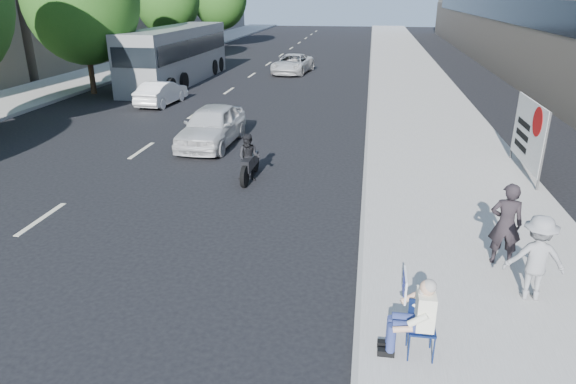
% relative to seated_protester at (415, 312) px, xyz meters
% --- Properties ---
extents(ground, '(160.00, 160.00, 0.00)m').
position_rel_seated_protester_xyz_m(ground, '(-2.29, 1.97, -0.87)').
color(ground, black).
rests_on(ground, ground).
extents(near_sidewalk, '(5.00, 120.00, 0.15)m').
position_rel_seated_protester_xyz_m(near_sidewalk, '(1.71, 21.97, -0.80)').
color(near_sidewalk, '#9B9791').
rests_on(near_sidewalk, ground).
extents(far_sidewalk, '(4.50, 120.00, 0.15)m').
position_rel_seated_protester_xyz_m(far_sidewalk, '(-19.04, 21.97, -0.80)').
color(far_sidewalk, '#9B9791').
rests_on(far_sidewalk, ground).
extents(seated_protester, '(0.83, 1.12, 1.31)m').
position_rel_seated_protester_xyz_m(seated_protester, '(0.00, 0.00, 0.00)').
color(seated_protester, navy).
rests_on(seated_protester, near_sidewalk).
extents(jogger, '(1.05, 0.62, 1.60)m').
position_rel_seated_protester_xyz_m(jogger, '(2.20, 1.90, 0.08)').
color(jogger, gray).
rests_on(jogger, near_sidewalk).
extents(pedestrian_woman, '(0.67, 0.48, 1.73)m').
position_rel_seated_protester_xyz_m(pedestrian_woman, '(1.96, 3.14, 0.14)').
color(pedestrian_woman, black).
rests_on(pedestrian_woman, near_sidewalk).
extents(protest_banner, '(0.08, 3.06, 2.20)m').
position_rel_seated_protester_xyz_m(protest_banner, '(3.89, 9.08, 0.53)').
color(protest_banner, '#4C4C4C').
rests_on(protest_banner, near_sidewalk).
extents(white_sedan_near, '(1.86, 4.33, 1.46)m').
position_rel_seated_protester_xyz_m(white_sedan_near, '(-6.48, 11.06, -0.14)').
color(white_sedan_near, silver).
rests_on(white_sedan_near, ground).
extents(white_sedan_mid, '(1.54, 3.68, 1.18)m').
position_rel_seated_protester_xyz_m(white_sedan_mid, '(-11.09, 17.72, -0.28)').
color(white_sedan_mid, white).
rests_on(white_sedan_mid, ground).
extents(white_sedan_far, '(2.70, 4.88, 1.29)m').
position_rel_seated_protester_xyz_m(white_sedan_far, '(-6.17, 29.17, -0.23)').
color(white_sedan_far, silver).
rests_on(white_sedan_far, ground).
extents(motorcycle, '(0.71, 2.04, 1.42)m').
position_rel_seated_protester_xyz_m(motorcycle, '(-4.27, 7.58, -0.24)').
color(motorcycle, black).
rests_on(motorcycle, ground).
extents(bus, '(2.83, 12.10, 3.30)m').
position_rel_seated_protester_xyz_m(bus, '(-12.65, 24.31, 0.76)').
color(bus, gray).
rests_on(bus, ground).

